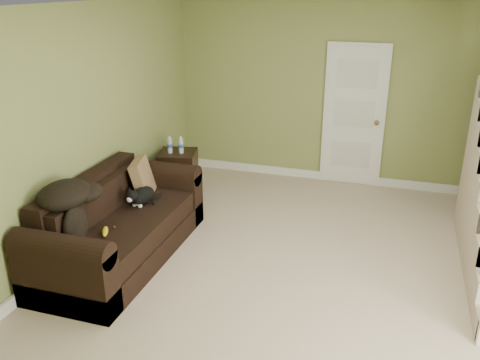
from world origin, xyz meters
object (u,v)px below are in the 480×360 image
Objects in this scene: sofa at (118,228)px; cat at (141,196)px; banana at (105,231)px; side_table at (178,172)px.

sofa reaches higher than cat.
cat reaches higher than banana.
cat is 0.75m from banana.
side_table is at bearing 69.76° from banana.
cat is (0.24, -1.49, 0.27)m from side_table.
side_table is at bearing 106.81° from cat.
sofa reaches higher than banana.
sofa is 0.44m from banana.
sofa is 0.44m from cat.
sofa is at bearing -86.00° from side_table.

